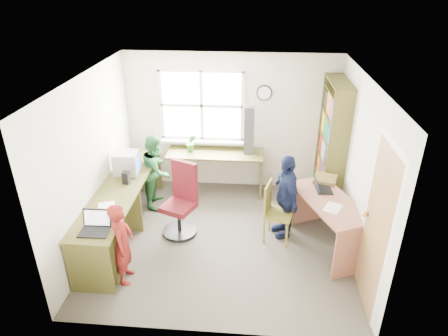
% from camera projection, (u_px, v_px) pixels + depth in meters
% --- Properties ---
extents(room, '(3.64, 3.44, 2.44)m').
position_uv_depth(room, '(224.00, 162.00, 5.46)').
color(room, '#413B33').
rests_on(room, ground).
extents(l_desk, '(2.38, 2.95, 0.75)m').
position_uv_depth(l_desk, '(127.00, 220.00, 5.56)').
color(l_desk, brown).
rests_on(l_desk, ground).
extents(right_desk, '(1.08, 1.46, 0.77)m').
position_uv_depth(right_desk, '(328.00, 213.00, 5.51)').
color(right_desk, '#9F644F').
rests_on(right_desk, ground).
extents(bookshelf, '(0.30, 1.02, 2.10)m').
position_uv_depth(bookshelf, '(331.00, 148.00, 6.40)').
color(bookshelf, brown).
rests_on(bookshelf, ground).
extents(swivel_chair, '(0.68, 0.68, 1.11)m').
position_uv_depth(swivel_chair, '(181.00, 203.00, 5.90)').
color(swivel_chair, black).
rests_on(swivel_chair, ground).
extents(wooden_chair, '(0.48, 0.48, 0.89)m').
position_uv_depth(wooden_chair, '(274.00, 210.00, 5.74)').
color(wooden_chair, olive).
rests_on(wooden_chair, ground).
extents(crt_monitor, '(0.37, 0.33, 0.35)m').
position_uv_depth(crt_monitor, '(127.00, 163.00, 6.09)').
color(crt_monitor, '#B9B9BE').
rests_on(crt_monitor, l_desk).
extents(laptop_left, '(0.36, 0.30, 0.24)m').
position_uv_depth(laptop_left, '(96.00, 226.00, 4.82)').
color(laptop_left, black).
rests_on(laptop_left, l_desk).
extents(laptop_right, '(0.27, 0.31, 0.21)m').
position_uv_depth(laptop_right, '(321.00, 187.00, 5.66)').
color(laptop_right, black).
rests_on(laptop_right, right_desk).
extents(speaker_a, '(0.10, 0.10, 0.19)m').
position_uv_depth(speaker_a, '(126.00, 178.00, 5.85)').
color(speaker_a, black).
rests_on(speaker_a, l_desk).
extents(speaker_b, '(0.10, 0.10, 0.17)m').
position_uv_depth(speaker_b, '(137.00, 161.00, 6.38)').
color(speaker_b, black).
rests_on(speaker_b, l_desk).
extents(cd_tower, '(0.17, 0.15, 0.82)m').
position_uv_depth(cd_tower, '(249.00, 130.00, 6.68)').
color(cd_tower, black).
rests_on(cd_tower, l_desk).
extents(game_box, '(0.39, 0.39, 0.06)m').
position_uv_depth(game_box, '(325.00, 179.00, 5.90)').
color(game_box, '#B41617').
rests_on(game_box, right_desk).
extents(paper_a, '(0.32, 0.38, 0.00)m').
position_uv_depth(paper_a, '(107.00, 208.00, 5.28)').
color(paper_a, white).
rests_on(paper_a, l_desk).
extents(paper_b, '(0.30, 0.33, 0.00)m').
position_uv_depth(paper_b, '(333.00, 208.00, 5.25)').
color(paper_b, white).
rests_on(paper_b, right_desk).
extents(potted_plant, '(0.19, 0.16, 0.32)m').
position_uv_depth(potted_plant, '(191.00, 143.00, 6.84)').
color(potted_plant, '#35772F').
rests_on(potted_plant, l_desk).
extents(person_red, '(0.30, 0.43, 1.11)m').
position_uv_depth(person_red, '(123.00, 243.00, 4.92)').
color(person_red, maroon).
rests_on(person_red, ground).
extents(person_green, '(0.47, 0.60, 1.24)m').
position_uv_depth(person_green, '(157.00, 171.00, 6.55)').
color(person_green, '#286630').
rests_on(person_green, ground).
extents(person_navy, '(0.52, 0.82, 1.29)m').
position_uv_depth(person_navy, '(285.00, 196.00, 5.76)').
color(person_navy, '#131B3C').
rests_on(person_navy, ground).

